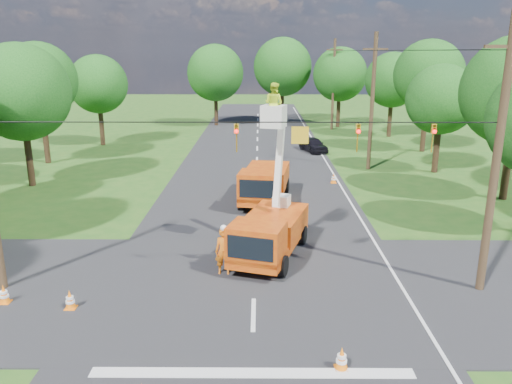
{
  "coord_description": "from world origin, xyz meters",
  "views": [
    {
      "loc": [
        0.19,
        -15.14,
        8.65
      ],
      "look_at": [
        0.05,
        6.25,
        2.6
      ],
      "focal_mm": 35.0,
      "sensor_mm": 36.0,
      "label": 1
    }
  ],
  "objects_px": {
    "distant_car": "(313,145)",
    "tree_left_f": "(98,84)",
    "traffic_cone_1": "(342,359)",
    "traffic_cone_2": "(268,225)",
    "tree_left_d": "(21,92)",
    "second_truck": "(264,183)",
    "tree_left_e": "(39,80)",
    "tree_right_c": "(441,100)",
    "tree_far_c": "(340,74)",
    "pole_right_mid": "(372,101)",
    "bucket_truck": "(270,223)",
    "tree_right_e": "(393,80)",
    "traffic_cone_6": "(334,178)",
    "pole_right_far": "(333,84)",
    "tree_right_d": "(429,75)",
    "pole_right_near": "(497,157)",
    "traffic_cone_4": "(4,294)",
    "ground_worker": "(224,251)",
    "tree_far_b": "(283,67)",
    "traffic_cone_3": "(70,300)",
    "tree_far_a": "(215,73)"
  },
  "relations": [
    {
      "from": "traffic_cone_6",
      "to": "tree_left_f",
      "type": "xyz_separation_m",
      "value": [
        -20.03,
        14.36,
        5.33
      ]
    },
    {
      "from": "pole_right_near",
      "to": "tree_left_d",
      "type": "xyz_separation_m",
      "value": [
        -23.5,
        15.0,
        1.02
      ]
    },
    {
      "from": "bucket_truck",
      "to": "traffic_cone_6",
      "type": "bearing_deg",
      "value": 87.13
    },
    {
      "from": "tree_left_f",
      "to": "tree_right_e",
      "type": "relative_size",
      "value": 0.97
    },
    {
      "from": "traffic_cone_2",
      "to": "tree_far_c",
      "type": "relative_size",
      "value": 0.08
    },
    {
      "from": "tree_right_c",
      "to": "tree_far_b",
      "type": "distance_m",
      "value": 27.97
    },
    {
      "from": "traffic_cone_3",
      "to": "pole_right_near",
      "type": "height_order",
      "value": "pole_right_near"
    },
    {
      "from": "traffic_cone_3",
      "to": "tree_left_d",
      "type": "relative_size",
      "value": 0.08
    },
    {
      "from": "bucket_truck",
      "to": "second_truck",
      "type": "bearing_deg",
      "value": 108.07
    },
    {
      "from": "tree_right_e",
      "to": "tree_far_b",
      "type": "distance_m",
      "value": 14.75
    },
    {
      "from": "pole_right_far",
      "to": "traffic_cone_3",
      "type": "bearing_deg",
      "value": -109.67
    },
    {
      "from": "tree_left_e",
      "to": "tree_right_c",
      "type": "height_order",
      "value": "tree_left_e"
    },
    {
      "from": "tree_left_f",
      "to": "tree_far_c",
      "type": "height_order",
      "value": "tree_far_c"
    },
    {
      "from": "traffic_cone_4",
      "to": "tree_left_f",
      "type": "xyz_separation_m",
      "value": [
        -5.95,
        31.2,
        5.33
      ]
    },
    {
      "from": "traffic_cone_4",
      "to": "tree_right_c",
      "type": "relative_size",
      "value": 0.09
    },
    {
      "from": "tree_left_f",
      "to": "tree_far_b",
      "type": "relative_size",
      "value": 0.81
    },
    {
      "from": "tree_left_f",
      "to": "tree_right_d",
      "type": "relative_size",
      "value": 0.87
    },
    {
      "from": "bucket_truck",
      "to": "traffic_cone_2",
      "type": "distance_m",
      "value": 3.42
    },
    {
      "from": "tree_left_d",
      "to": "second_truck",
      "type": "bearing_deg",
      "value": -13.74
    },
    {
      "from": "tree_left_f",
      "to": "second_truck",
      "type": "bearing_deg",
      "value": -50.85
    },
    {
      "from": "pole_right_mid",
      "to": "tree_far_c",
      "type": "relative_size",
      "value": 1.09
    },
    {
      "from": "pole_right_near",
      "to": "bucket_truck",
      "type": "bearing_deg",
      "value": 159.23
    },
    {
      "from": "tree_right_c",
      "to": "tree_right_d",
      "type": "distance_m",
      "value": 8.27
    },
    {
      "from": "tree_left_e",
      "to": "tree_far_a",
      "type": "bearing_deg",
      "value": 60.67
    },
    {
      "from": "second_truck",
      "to": "tree_far_c",
      "type": "bearing_deg",
      "value": 82.02
    },
    {
      "from": "bucket_truck",
      "to": "pole_right_mid",
      "type": "relative_size",
      "value": 0.74
    },
    {
      "from": "distant_car",
      "to": "tree_left_f",
      "type": "height_order",
      "value": "tree_left_f"
    },
    {
      "from": "traffic_cone_6",
      "to": "ground_worker",
      "type": "bearing_deg",
      "value": -114.19
    },
    {
      "from": "second_truck",
      "to": "ground_worker",
      "type": "height_order",
      "value": "second_truck"
    },
    {
      "from": "traffic_cone_4",
      "to": "tree_right_d",
      "type": "bearing_deg",
      "value": 50.01
    },
    {
      "from": "tree_right_d",
      "to": "traffic_cone_2",
      "type": "bearing_deg",
      "value": -124.2
    },
    {
      "from": "traffic_cone_1",
      "to": "traffic_cone_2",
      "type": "distance_m",
      "value": 11.29
    },
    {
      "from": "traffic_cone_6",
      "to": "pole_right_far",
      "type": "distance_m",
      "value": 25.03
    },
    {
      "from": "traffic_cone_4",
      "to": "bucket_truck",
      "type": "bearing_deg",
      "value": 23.75
    },
    {
      "from": "distant_car",
      "to": "tree_right_d",
      "type": "relative_size",
      "value": 0.39
    },
    {
      "from": "bucket_truck",
      "to": "tree_far_c",
      "type": "distance_m",
      "value": 40.26
    },
    {
      "from": "bucket_truck",
      "to": "tree_left_d",
      "type": "relative_size",
      "value": 0.81
    },
    {
      "from": "traffic_cone_1",
      "to": "tree_right_e",
      "type": "distance_m",
      "value": 41.89
    },
    {
      "from": "traffic_cone_1",
      "to": "pole_right_far",
      "type": "height_order",
      "value": "pole_right_far"
    },
    {
      "from": "bucket_truck",
      "to": "tree_left_e",
      "type": "height_order",
      "value": "tree_left_e"
    },
    {
      "from": "distant_car",
      "to": "tree_right_e",
      "type": "bearing_deg",
      "value": 24.45
    },
    {
      "from": "bucket_truck",
      "to": "tree_right_e",
      "type": "xyz_separation_m",
      "value": [
        13.15,
        32.02,
        4.23
      ]
    },
    {
      "from": "pole_right_near",
      "to": "tree_left_f",
      "type": "relative_size",
      "value": 1.19
    },
    {
      "from": "pole_right_near",
      "to": "tree_far_a",
      "type": "bearing_deg",
      "value": 107.43
    },
    {
      "from": "traffic_cone_2",
      "to": "pole_right_mid",
      "type": "xyz_separation_m",
      "value": [
        7.86,
        13.83,
        4.75
      ]
    },
    {
      "from": "traffic_cone_1",
      "to": "traffic_cone_3",
      "type": "xyz_separation_m",
      "value": [
        -8.87,
        3.38,
        0.0
      ]
    },
    {
      "from": "tree_far_c",
      "to": "tree_right_e",
      "type": "bearing_deg",
      "value": -58.44
    },
    {
      "from": "second_truck",
      "to": "tree_right_e",
      "type": "xyz_separation_m",
      "value": [
        13.3,
        23.79,
        4.61
      ]
    },
    {
      "from": "pole_right_mid",
      "to": "tree_right_c",
      "type": "relative_size",
      "value": 1.28
    },
    {
      "from": "tree_right_e",
      "to": "tree_far_a",
      "type": "height_order",
      "value": "tree_far_a"
    }
  ]
}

